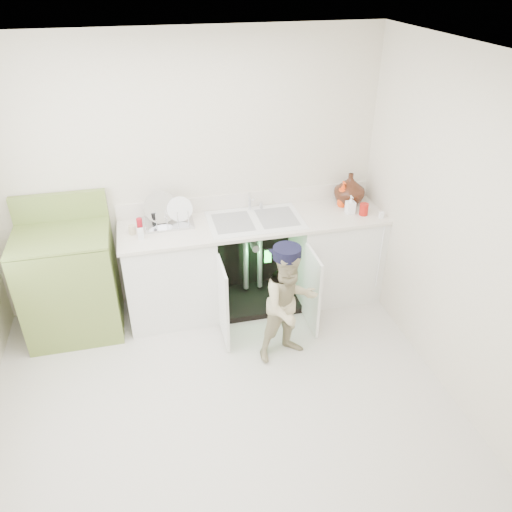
% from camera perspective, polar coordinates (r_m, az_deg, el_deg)
% --- Properties ---
extents(ground, '(3.50, 3.50, 0.00)m').
position_cam_1_polar(ground, '(4.03, -3.88, -16.10)').
color(ground, '#BCB3A5').
rests_on(ground, ground).
extents(room_shell, '(6.00, 5.50, 1.26)m').
position_cam_1_polar(room_shell, '(3.23, -4.65, -0.86)').
color(room_shell, beige).
rests_on(room_shell, ground).
extents(counter_run, '(2.44, 1.02, 1.21)m').
position_cam_1_polar(counter_run, '(4.74, 0.16, -0.45)').
color(counter_run, white).
rests_on(counter_run, ground).
extents(avocado_stove, '(0.79, 0.65, 1.23)m').
position_cam_1_polar(avocado_stove, '(4.66, -20.46, -2.79)').
color(avocado_stove, olive).
rests_on(avocado_stove, ground).
extents(repair_worker, '(0.58, 0.72, 1.06)m').
position_cam_1_polar(repair_worker, '(4.08, 3.83, -5.46)').
color(repair_worker, '#BCB287').
rests_on(repair_worker, ground).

